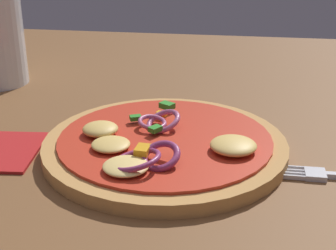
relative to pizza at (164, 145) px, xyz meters
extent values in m
cube|color=brown|center=(0.04, -0.02, -0.02)|extent=(1.25, 1.06, 0.03)
cylinder|color=tan|center=(0.00, 0.00, 0.00)|extent=(0.23, 0.23, 0.01)
cylinder|color=red|center=(0.00, 0.00, 0.01)|extent=(0.21, 0.21, 0.00)
ellipsoid|color=#E5BC60|center=(-0.04, -0.03, 0.01)|extent=(0.04, 0.04, 0.01)
ellipsoid|color=#E5BC60|center=(-0.06, 0.00, 0.01)|extent=(0.03, 0.03, 0.01)
ellipsoid|color=#EFCC72|center=(-0.02, -0.07, 0.01)|extent=(0.04, 0.04, 0.01)
ellipsoid|color=#E5BC60|center=(0.07, -0.02, 0.01)|extent=(0.04, 0.04, 0.01)
torus|color=#93386B|center=(-0.01, -0.06, 0.01)|extent=(0.05, 0.05, 0.02)
torus|color=#B25984|center=(-0.02, 0.02, 0.01)|extent=(0.04, 0.04, 0.01)
torus|color=#93386B|center=(0.00, -0.05, 0.01)|extent=(0.05, 0.05, 0.02)
torus|color=#B25984|center=(0.00, 0.03, 0.01)|extent=(0.05, 0.05, 0.02)
cube|color=orange|center=(-0.01, -0.05, 0.02)|extent=(0.01, 0.02, 0.01)
cube|color=#2D8C28|center=(-0.01, 0.07, 0.01)|extent=(0.02, 0.02, 0.01)
cube|color=#2D8C28|center=(-0.01, 0.01, 0.01)|extent=(0.01, 0.01, 0.00)
cube|color=orange|center=(-0.01, 0.05, 0.01)|extent=(0.01, 0.01, 0.00)
cube|color=#2D8C28|center=(-0.03, 0.03, 0.01)|extent=(0.01, 0.01, 0.00)
cube|color=silver|center=(0.14, -0.03, -0.01)|extent=(0.02, 0.02, 0.01)
cube|color=silver|center=(0.11, -0.02, -0.01)|extent=(0.03, 0.00, 0.00)
cube|color=silver|center=(0.11, -0.02, -0.01)|extent=(0.03, 0.00, 0.00)
cube|color=silver|center=(0.11, -0.03, -0.01)|extent=(0.03, 0.00, 0.00)
cube|color=silver|center=(0.11, -0.04, -0.01)|extent=(0.03, 0.00, 0.00)
camera|label=1|loc=(0.07, -0.43, 0.21)|focal=53.69mm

